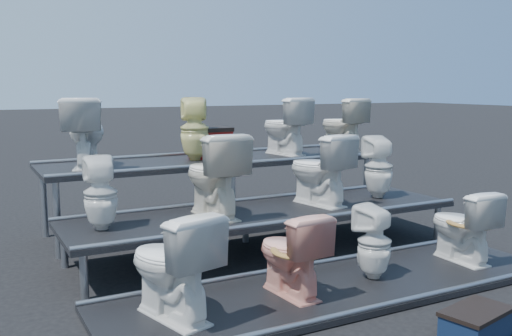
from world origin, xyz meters
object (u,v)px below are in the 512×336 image
toilet_7 (379,167)px  toilet_8 (85,133)px  toilet_5 (214,175)px  toilet_2 (374,242)px  toilet_1 (291,253)px  toilet_4 (101,193)px  toilet_10 (284,126)px  toilet_11 (342,125)px  step_stool (476,325)px  toilet_9 (195,129)px  toilet_6 (319,169)px  toilet_0 (171,264)px  toilet_3 (462,225)px  red_crate (210,144)px

toilet_7 → toilet_8: toilet_8 is taller
toilet_5 → toilet_7: (2.10, 0.00, -0.06)m
toilet_2 → toilet_7: size_ratio=0.91×
toilet_7 → toilet_2: bearing=61.5°
toilet_1 → toilet_2: size_ratio=1.07×
toilet_2 → toilet_4: (-2.09, 1.30, 0.41)m
toilet_5 → toilet_7: 2.10m
toilet_2 → toilet_10: toilet_10 is taller
toilet_5 → toilet_8: toilet_8 is taller
toilet_11 → step_stool: bearing=61.4°
toilet_4 → toilet_7: size_ratio=0.93×
toilet_1 → toilet_8: bearing=-71.2°
toilet_5 → toilet_10: size_ratio=1.13×
toilet_4 → toilet_10: size_ratio=0.90×
toilet_5 → toilet_9: (0.32, 1.30, 0.36)m
toilet_5 → toilet_6: bearing=179.2°
toilet_9 → toilet_10: size_ratio=1.02×
toilet_4 → toilet_6: toilet_6 is taller
toilet_4 → step_stool: bearing=136.1°
toilet_10 → step_stool: 4.02m
toilet_2 → toilet_8: (-1.96, 2.60, 0.86)m
toilet_0 → toilet_1: (1.02, 0.00, -0.06)m
toilet_3 → toilet_6: 1.59m
step_stool → toilet_2: bearing=74.4°
toilet_6 → toilet_10: 1.39m
toilet_4 → toilet_9: 1.99m
toilet_7 → red_crate: 2.10m
toilet_1 → toilet_11: size_ratio=0.96×
toilet_7 → toilet_9: 2.24m
toilet_3 → toilet_4: 3.45m
toilet_5 → toilet_7: toilet_5 is taller
toilet_7 → step_stool: toilet_7 is taller
toilet_5 → toilet_9: 1.39m
toilet_5 → step_stool: toilet_5 is taller
toilet_4 → step_stool: (2.03, -2.50, -0.71)m
toilet_4 → toilet_5: bearing=-173.0°
toilet_3 → toilet_4: (-3.18, 1.30, 0.38)m
toilet_1 → toilet_5: 1.39m
toilet_3 → red_crate: (-1.46, 2.76, 0.61)m
toilet_9 → step_stool: size_ratio=1.53×
toilet_5 → toilet_7: bearing=179.2°
toilet_3 → toilet_8: toilet_8 is taller
toilet_6 → toilet_9: (-0.94, 1.30, 0.39)m
toilet_1 → toilet_2: toilet_1 is taller
red_crate → toilet_11: bearing=-7.1°
toilet_7 → toilet_10: toilet_10 is taller
toilet_11 → toilet_6: bearing=40.2°
red_crate → step_stool: size_ratio=0.92×
toilet_7 → toilet_6: bearing=12.2°
toilet_11 → red_crate: size_ratio=1.58×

